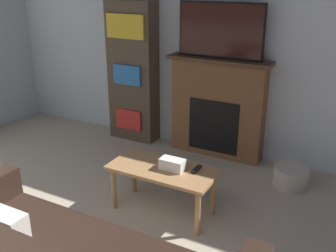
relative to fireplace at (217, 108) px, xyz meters
name	(u,v)px	position (x,y,z in m)	size (l,w,h in m)	color
wall_back	(214,41)	(-0.14, 0.14, 0.75)	(6.88, 0.06, 2.70)	silver
fireplace	(217,108)	(0.00, 0.00, 0.00)	(1.22, 0.28, 1.19)	brown
tv	(220,31)	(0.00, -0.02, 0.90)	(0.99, 0.03, 0.61)	black
coffee_table	(163,174)	(0.03, -1.41, -0.22)	(0.98, 0.47, 0.45)	#A87A4C
tissue_box	(172,164)	(0.12, -1.39, -0.10)	(0.22, 0.12, 0.10)	white
remote_control	(196,169)	(0.32, -1.31, -0.14)	(0.04, 0.15, 0.02)	black
bookshelf	(133,72)	(-1.16, -0.02, 0.30)	(0.63, 0.29, 1.79)	#4C3D2D
storage_basket	(291,177)	(0.99, -0.37, -0.49)	(0.36, 0.36, 0.21)	#BCB29E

